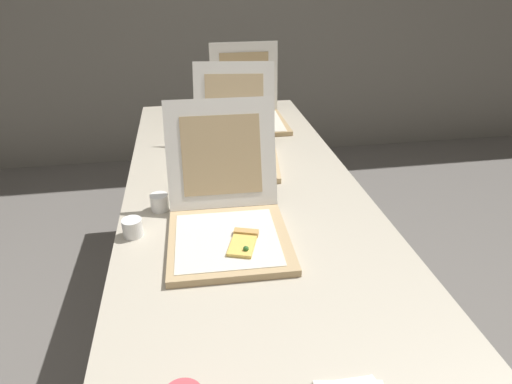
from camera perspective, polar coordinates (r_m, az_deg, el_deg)
name	(u,v)px	position (r m, az deg, el deg)	size (l,w,h in m)	color
table	(244,198)	(1.62, -1.62, -0.77)	(0.86, 2.13, 0.74)	#BCB29E
pizza_box_front	(228,220)	(1.30, -3.78, -3.71)	(0.37, 0.49, 0.36)	tan
pizza_box_middle	(235,148)	(1.80, -2.85, 5.87)	(0.41, 0.52, 0.36)	tan
pizza_box_back	(249,113)	(2.23, -0.93, 10.44)	(0.36, 0.39, 0.38)	tan
cup_white_near_left	(132,228)	(1.36, -16.04, -4.56)	(0.06, 0.06, 0.06)	white
cup_white_near_center	(160,202)	(1.47, -12.65, -1.34)	(0.06, 0.06, 0.06)	white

